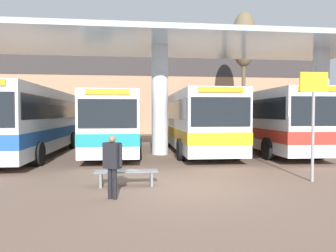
# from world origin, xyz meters

# --- Properties ---
(ground_plane) EXTENTS (100.00, 100.00, 0.00)m
(ground_plane) POSITION_xyz_m (0.00, 0.00, 0.00)
(ground_plane) COLOR #755B4C
(townhouse_backdrop) EXTENTS (40.00, 0.58, 7.98)m
(townhouse_backdrop) POSITION_xyz_m (0.00, 25.38, 4.65)
(townhouse_backdrop) COLOR #9E7A5B
(townhouse_backdrop) RESTS_ON ground_plane
(station_canopy) EXTENTS (22.76, 6.92, 5.84)m
(station_canopy) POSITION_xyz_m (0.00, 7.76, 5.01)
(station_canopy) COLOR silver
(station_canopy) RESTS_ON ground_plane
(transit_bus_left_bay) EXTENTS (2.99, 11.85, 3.28)m
(transit_bus_left_bay) POSITION_xyz_m (-6.37, 8.20, 1.83)
(transit_bus_left_bay) COLOR silver
(transit_bus_left_bay) RESTS_ON ground_plane
(transit_bus_center_bay) EXTENTS (2.76, 12.14, 3.08)m
(transit_bus_center_bay) POSITION_xyz_m (-2.36, 9.60, 1.73)
(transit_bus_center_bay) COLOR white
(transit_bus_center_bay) RESTS_ON ground_plane
(transit_bus_right_bay) EXTENTS (3.00, 10.54, 3.19)m
(transit_bus_right_bay) POSITION_xyz_m (2.07, 8.58, 1.78)
(transit_bus_right_bay) COLOR silver
(transit_bus_right_bay) RESTS_ON ground_plane
(transit_bus_far_right_bay) EXTENTS (3.00, 10.82, 3.23)m
(transit_bus_far_right_bay) POSITION_xyz_m (6.03, 8.30, 1.80)
(transit_bus_far_right_bay) COLOR silver
(transit_bus_far_right_bay) RESTS_ON ground_plane
(waiting_bench_near_pillar) EXTENTS (1.81, 0.44, 0.46)m
(waiting_bench_near_pillar) POSITION_xyz_m (-1.69, 0.39, 0.35)
(waiting_bench_near_pillar) COLOR slate
(waiting_bench_near_pillar) RESTS_ON ground_plane
(info_sign_platform) EXTENTS (0.90, 0.09, 3.38)m
(info_sign_platform) POSITION_xyz_m (4.03, 0.36, 2.39)
(info_sign_platform) COLOR gray
(info_sign_platform) RESTS_ON ground_plane
(pedestrian_waiting) EXTENTS (0.53, 0.42, 1.57)m
(pedestrian_waiting) POSITION_xyz_m (-2.02, -1.00, 0.96)
(pedestrian_waiting) COLOR black
(pedestrian_waiting) RESTS_ON ground_plane
(poplar_tree_behind_left) EXTENTS (2.14, 2.14, 10.86)m
(poplar_tree_behind_left) POSITION_xyz_m (8.29, 18.28, 8.33)
(poplar_tree_behind_left) COLOR brown
(poplar_tree_behind_left) RESTS_ON ground_plane
(parked_car_street) EXTENTS (4.32, 2.03, 2.12)m
(parked_car_street) POSITION_xyz_m (-4.41, 22.17, 1.01)
(parked_car_street) COLOR silver
(parked_car_street) RESTS_ON ground_plane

